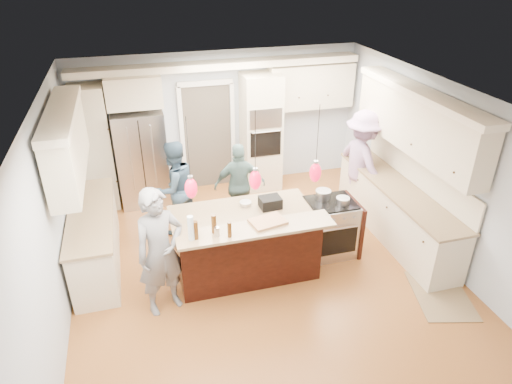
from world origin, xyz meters
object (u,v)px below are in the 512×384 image
(kitchen_island, at_px, (245,242))
(person_far_left, at_px, (175,188))
(island_range, at_px, (330,227))
(refrigerator, at_px, (142,158))
(person_bar_end, at_px, (160,252))

(kitchen_island, bearing_deg, person_far_left, 122.13)
(kitchen_island, distance_m, island_range, 1.41)
(island_range, relative_size, person_far_left, 0.56)
(refrigerator, xyz_separation_m, person_far_left, (0.45, -1.21, -0.08))
(refrigerator, relative_size, person_bar_end, 1.00)
(kitchen_island, relative_size, island_range, 2.28)
(island_range, height_order, person_bar_end, person_bar_end)
(kitchen_island, xyz_separation_m, person_bar_end, (-1.25, -0.52, 0.42))
(person_bar_end, relative_size, person_far_left, 1.10)
(person_far_left, bearing_deg, person_bar_end, 49.08)
(person_bar_end, height_order, person_far_left, person_bar_end)
(kitchen_island, bearing_deg, island_range, 3.10)
(island_range, xyz_separation_m, person_bar_end, (-2.66, -0.60, 0.45))
(kitchen_island, relative_size, person_bar_end, 1.16)
(island_range, xyz_separation_m, person_far_left, (-2.26, 1.28, 0.36))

